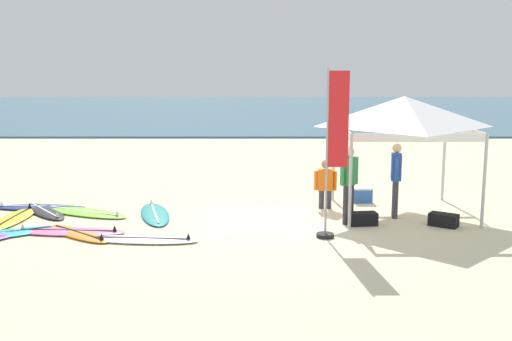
# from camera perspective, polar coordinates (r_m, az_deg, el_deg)

# --- Properties ---
(ground_plane) EXTENTS (80.00, 80.00, 0.00)m
(ground_plane) POSITION_cam_1_polar(r_m,az_deg,el_deg) (13.93, 1.25, -4.63)
(ground_plane) COLOR beige
(sea) EXTENTS (80.00, 36.00, 0.10)m
(sea) POSITION_cam_1_polar(r_m,az_deg,el_deg) (47.20, 0.39, 5.63)
(sea) COLOR #386B84
(sea) RESTS_ON ground
(canopy_tent) EXTENTS (2.95, 2.95, 2.75)m
(canopy_tent) POSITION_cam_1_polar(r_m,az_deg,el_deg) (14.62, 13.57, 5.28)
(canopy_tent) COLOR #B7B7BC
(canopy_tent) RESTS_ON ground
(surfboard_white) EXTENTS (2.28, 0.79, 0.19)m
(surfboard_white) POSITION_cam_1_polar(r_m,az_deg,el_deg) (12.50, -10.36, -6.30)
(surfboard_white) COLOR white
(surfboard_white) RESTS_ON ground
(surfboard_lime) EXTENTS (2.62, 1.76, 0.19)m
(surfboard_lime) POSITION_cam_1_polar(r_m,az_deg,el_deg) (15.12, -15.80, -3.70)
(surfboard_lime) COLOR #7AD12D
(surfboard_lime) RESTS_ON ground
(surfboard_pink) EXTENTS (2.41, 0.80, 0.19)m
(surfboard_pink) POSITION_cam_1_polar(r_m,az_deg,el_deg) (13.45, -16.87, -5.42)
(surfboard_pink) COLOR pink
(surfboard_pink) RESTS_ON ground
(surfboard_teal) EXTENTS (1.17, 2.39, 0.19)m
(surfboard_teal) POSITION_cam_1_polar(r_m,az_deg,el_deg) (14.55, -9.32, -3.98)
(surfboard_teal) COLOR #19847F
(surfboard_teal) RESTS_ON ground
(surfboard_orange) EXTENTS (1.85, 1.70, 0.19)m
(surfboard_orange) POSITION_cam_1_polar(r_m,az_deg,el_deg) (13.23, -16.08, -5.63)
(surfboard_orange) COLOR orange
(surfboard_orange) RESTS_ON ground
(surfboard_yellow) EXTENTS (0.70, 2.24, 0.19)m
(surfboard_yellow) POSITION_cam_1_polar(r_m,az_deg,el_deg) (14.99, -21.50, -4.14)
(surfboard_yellow) COLOR yellow
(surfboard_yellow) RESTS_ON ground
(surfboard_navy) EXTENTS (2.28, 0.68, 0.19)m
(surfboard_navy) POSITION_cam_1_polar(r_m,az_deg,el_deg) (15.91, -19.42, -3.23)
(surfboard_navy) COLOR navy
(surfboard_navy) RESTS_ON ground
(surfboard_black) EXTENTS (1.71, 1.99, 0.19)m
(surfboard_black) POSITION_cam_1_polar(r_m,az_deg,el_deg) (15.44, -18.94, -3.59)
(surfboard_black) COLOR black
(surfboard_black) RESTS_ON ground
(person_blue) EXTENTS (0.28, 0.54, 1.71)m
(person_blue) POSITION_cam_1_polar(r_m,az_deg,el_deg) (14.33, 12.85, -0.42)
(person_blue) COLOR #383842
(person_blue) RESTS_ON ground
(person_green) EXTENTS (0.42, 0.42, 1.71)m
(person_green) POSITION_cam_1_polar(r_m,az_deg,el_deg) (13.58, 8.63, -0.84)
(person_green) COLOR #2D2D33
(person_green) RESTS_ON ground
(person_orange) EXTENTS (0.55, 0.24, 1.20)m
(person_orange) POSITION_cam_1_polar(r_m,az_deg,el_deg) (15.02, 6.47, -1.06)
(person_orange) COLOR #383842
(person_orange) RESTS_ON ground
(banner_flag) EXTENTS (0.60, 0.36, 3.40)m
(banner_flag) POSITION_cam_1_polar(r_m,az_deg,el_deg) (12.34, 7.11, 0.89)
(banner_flag) COLOR #99999E
(banner_flag) RESTS_ON ground
(gear_bag_near_tent) EXTENTS (0.63, 0.39, 0.28)m
(gear_bag_near_tent) POSITION_cam_1_polar(r_m,az_deg,el_deg) (13.69, 9.89, -4.42)
(gear_bag_near_tent) COLOR black
(gear_bag_near_tent) RESTS_ON ground
(gear_bag_by_pole) EXTENTS (0.68, 0.60, 0.28)m
(gear_bag_by_pole) POSITION_cam_1_polar(r_m,az_deg,el_deg) (13.99, 16.99, -4.40)
(gear_bag_by_pole) COLOR black
(gear_bag_by_pole) RESTS_ON ground
(cooler_box) EXTENTS (0.50, 0.36, 0.39)m
(cooler_box) POSITION_cam_1_polar(r_m,az_deg,el_deg) (15.92, 9.82, -2.21)
(cooler_box) COLOR #2D60B7
(cooler_box) RESTS_ON ground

